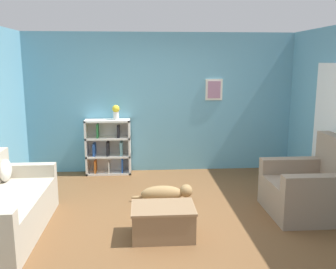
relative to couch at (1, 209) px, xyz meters
name	(u,v)px	position (x,y,z in m)	size (l,w,h in m)	color
ground_plane	(170,215)	(2.07, 0.43, -0.33)	(14.00, 14.00, 0.00)	brown
wall_back	(161,103)	(2.08, 2.68, 0.98)	(5.60, 0.13, 2.60)	#609EB7
couch	(1,209)	(0.00, 0.00, 0.00)	(0.82, 1.90, 0.88)	#B7AD99
bookshelf	(109,147)	(1.08, 2.48, 0.18)	(0.83, 0.30, 1.02)	silver
recliner_chair	(312,189)	(4.01, 0.35, 0.03)	(1.03, 1.03, 1.07)	gray
coffee_table	(163,220)	(1.94, -0.19, -0.12)	(0.75, 0.53, 0.38)	#846647
dog	(166,193)	(2.05, 0.94, -0.19)	(0.93, 0.22, 0.26)	#9E7A4C
vase	(116,111)	(1.24, 2.46, 0.85)	(0.14, 0.14, 0.27)	silver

